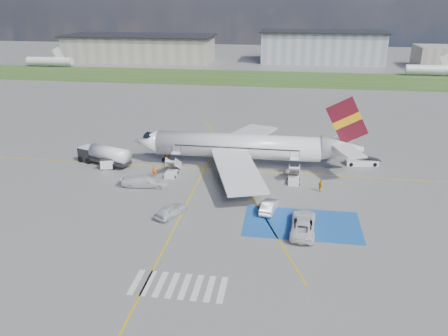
{
  "coord_description": "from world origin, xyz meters",
  "views": [
    {
      "loc": [
        7.51,
        -51.42,
        25.73
      ],
      "look_at": [
        -0.7,
        4.02,
        3.5
      ],
      "focal_mm": 35.0,
      "sensor_mm": 36.0,
      "label": 1
    }
  ],
  "objects": [
    {
      "name": "ground",
      "position": [
        0.0,
        0.0,
        0.0
      ],
      "size": [
        400.0,
        400.0,
        0.0
      ],
      "primitive_type": "plane",
      "color": "#60605E",
      "rests_on": "ground"
    },
    {
      "name": "grass_strip",
      "position": [
        0.0,
        95.0,
        0.01
      ],
      "size": [
        400.0,
        30.0,
        0.01
      ],
      "primitive_type": "cube",
      "color": "#2D4C1E",
      "rests_on": "ground"
    },
    {
      "name": "taxiway_line_main",
      "position": [
        0.0,
        12.0,
        0.01
      ],
      "size": [
        120.0,
        0.2,
        0.01
      ],
      "primitive_type": "cube",
      "color": "gold",
      "rests_on": "ground"
    },
    {
      "name": "taxiway_line_cross",
      "position": [
        -5.0,
        -10.0,
        0.01
      ],
      "size": [
        0.2,
        60.0,
        0.01
      ],
      "primitive_type": "cube",
      "color": "gold",
      "rests_on": "ground"
    },
    {
      "name": "taxiway_line_diag",
      "position": [
        0.0,
        12.0,
        0.01
      ],
      "size": [
        20.71,
        56.45,
        0.01
      ],
      "primitive_type": "cube",
      "rotation": [
        0.0,
        0.0,
        0.35
      ],
      "color": "gold",
      "rests_on": "ground"
    },
    {
      "name": "staging_box",
      "position": [
        10.0,
        -4.0,
        0.01
      ],
      "size": [
        14.0,
        8.0,
        0.01
      ],
      "primitive_type": "cube",
      "color": "#194D9A",
      "rests_on": "ground"
    },
    {
      "name": "crosswalk",
      "position": [
        -1.8,
        -18.0,
        0.01
      ],
      "size": [
        9.0,
        4.0,
        0.01
      ],
      "color": "silver",
      "rests_on": "ground"
    },
    {
      "name": "terminal_west",
      "position": [
        -55.0,
        130.0,
        5.0
      ],
      "size": [
        60.0,
        22.0,
        10.0
      ],
      "primitive_type": "cube",
      "color": "gray",
      "rests_on": "ground"
    },
    {
      "name": "terminal_centre",
      "position": [
        20.0,
        135.0,
        6.0
      ],
      "size": [
        48.0,
        18.0,
        12.0
      ],
      "primitive_type": "cube",
      "color": "gray",
      "rests_on": "ground"
    },
    {
      "name": "airliner",
      "position": [
        1.51,
        14.0,
        3.39
      ],
      "size": [
        36.81,
        32.95,
        11.92
      ],
      "color": "silver",
      "rests_on": "ground"
    },
    {
      "name": "airstairs_fwd",
      "position": [
        -9.5,
        8.7,
        0.62
      ],
      "size": [
        1.9,
        5.2,
        3.6
      ],
      "color": "silver",
      "rests_on": "ground"
    },
    {
      "name": "airstairs_aft",
      "position": [
        9.0,
        8.7,
        0.62
      ],
      "size": [
        1.9,
        5.2,
        3.6
      ],
      "color": "silver",
      "rests_on": "ground"
    },
    {
      "name": "fuel_tanker",
      "position": [
        -21.47,
        11.53,
        1.36
      ],
      "size": [
        9.7,
        5.61,
        3.22
      ],
      "rotation": [
        0.0,
        0.0,
        -0.35
      ],
      "color": "black",
      "rests_on": "ground"
    },
    {
      "name": "gpu_cart",
      "position": [
        -20.27,
        9.66,
        0.76
      ],
      "size": [
        2.29,
        1.79,
        1.69
      ],
      "rotation": [
        0.0,
        0.0,
        0.28
      ],
      "color": "silver",
      "rests_on": "ground"
    },
    {
      "name": "belt_loader",
      "position": [
        20.03,
        17.53,
        0.41
      ],
      "size": [
        5.68,
        2.67,
        1.65
      ],
      "rotation": [
        0.0,
        0.0,
        0.14
      ],
      "color": "silver",
      "rests_on": "ground"
    },
    {
      "name": "car_silver_a",
      "position": [
        -6.18,
        -4.31,
        0.8
      ],
      "size": [
        3.72,
        5.02,
        1.59
      ],
      "primitive_type": "imported",
      "rotation": [
        0.0,
        0.0,
        2.69
      ],
      "color": "silver",
      "rests_on": "ground"
    },
    {
      "name": "car_silver_b",
      "position": [
        5.88,
        -1.3,
        0.76
      ],
      "size": [
        2.37,
        4.81,
        1.51
      ],
      "primitive_type": "imported",
      "rotation": [
        0.0,
        0.0,
        2.97
      ],
      "color": "#B5B7BD",
      "rests_on": "ground"
    },
    {
      "name": "van_white_a",
      "position": [
        10.08,
        -5.5,
        1.12
      ],
      "size": [
        3.11,
        6.12,
        2.24
      ],
      "primitive_type": "imported",
      "rotation": [
        0.0,
        0.0,
        3.08
      ],
      "color": "silver",
      "rests_on": "ground"
    },
    {
      "name": "van_white_b",
      "position": [
        -12.24,
        3.88,
        0.99
      ],
      "size": [
        5.22,
        2.49,
        1.98
      ],
      "primitive_type": "imported",
      "rotation": [
        0.0,
        0.0,
        1.66
      ],
      "color": "silver",
      "rests_on": "ground"
    },
    {
      "name": "crew_fwd",
      "position": [
        -11.87,
        7.54,
        0.96
      ],
      "size": [
        0.79,
        0.6,
        1.93
      ],
      "primitive_type": "imported",
      "rotation": [
        0.0,
        0.0,
        0.22
      ],
      "color": "#FD650D",
      "rests_on": "ground"
    },
    {
      "name": "crew_nose",
      "position": [
        -11.62,
        14.41,
        0.98
      ],
      "size": [
        1.21,
        1.2,
        1.97
      ],
      "primitive_type": "imported",
      "rotation": [
        0.0,
        0.0,
        -0.76
      ],
      "color": "orange",
      "rests_on": "ground"
    },
    {
      "name": "crew_aft",
      "position": [
        12.69,
        5.81,
        0.88
      ],
      "size": [
        0.85,
        1.11,
        1.75
      ],
      "primitive_type": "imported",
      "rotation": [
        0.0,
        0.0,
        2.05
      ],
      "color": "orange",
      "rests_on": "ground"
    }
  ]
}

